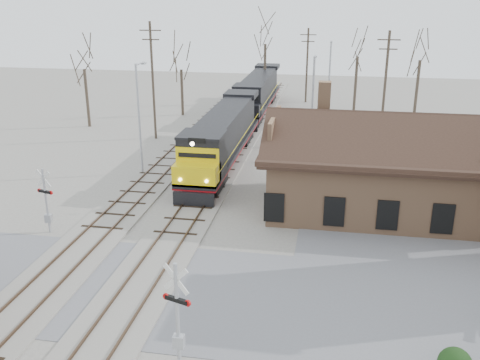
# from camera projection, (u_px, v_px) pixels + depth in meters

# --- Properties ---
(ground) EXTENTS (140.00, 140.00, 0.00)m
(ground) POSITION_uv_depth(u_px,v_px,m) (139.00, 288.00, 25.38)
(ground) COLOR #9B968C
(ground) RESTS_ON ground
(road) EXTENTS (60.00, 9.00, 0.03)m
(road) POSITION_uv_depth(u_px,v_px,m) (139.00, 288.00, 25.38)
(road) COLOR slate
(road) RESTS_ON ground
(track_main) EXTENTS (3.40, 90.00, 0.24)m
(track_main) POSITION_uv_depth(u_px,v_px,m) (210.00, 182.00, 39.28)
(track_main) COLOR #9B968C
(track_main) RESTS_ON ground
(track_siding) EXTENTS (3.40, 90.00, 0.24)m
(track_siding) POSITION_uv_depth(u_px,v_px,m) (152.00, 179.00, 40.01)
(track_siding) COLOR #9B968C
(track_siding) RESTS_ON ground
(depot) EXTENTS (15.20, 9.31, 7.90)m
(depot) POSITION_uv_depth(u_px,v_px,m) (384.00, 174.00, 33.77)
(depot) COLOR #A17453
(depot) RESTS_ON ground
(locomotive_lead) EXTENTS (2.93, 19.65, 4.36)m
(locomotive_lead) POSITION_uv_depth(u_px,v_px,m) (222.00, 137.00, 42.66)
(locomotive_lead) COLOR black
(locomotive_lead) RESTS_ON ground
(locomotive_trailing) EXTENTS (2.93, 19.65, 4.13)m
(locomotive_trailing) POSITION_uv_depth(u_px,v_px,m) (257.00, 93.00, 61.15)
(locomotive_trailing) COLOR black
(locomotive_trailing) RESTS_ON ground
(crossbuck_near) EXTENTS (1.17, 0.46, 4.24)m
(crossbuck_near) POSITION_uv_depth(u_px,v_px,m) (178.00, 318.00, 19.66)
(crossbuck_near) COLOR #A5A8AD
(crossbuck_near) RESTS_ON ground
(crossbuck_far) EXTENTS (1.10, 0.38, 3.92)m
(crossbuck_far) POSITION_uv_depth(u_px,v_px,m) (47.00, 203.00, 30.67)
(crossbuck_far) COLOR #A5A8AD
(crossbuck_far) RESTS_ON ground
(streetlight_a) EXTENTS (0.25, 2.04, 8.39)m
(streetlight_a) POSITION_uv_depth(u_px,v_px,m) (140.00, 113.00, 39.91)
(streetlight_a) COLOR #A5A8AD
(streetlight_a) RESTS_ON ground
(streetlight_b) EXTENTS (0.25, 2.04, 8.48)m
(streetlight_b) POSITION_uv_depth(u_px,v_px,m) (313.00, 103.00, 43.28)
(streetlight_b) COLOR #A5A8AD
(streetlight_b) RESTS_ON ground
(streetlight_c) EXTENTS (0.25, 2.04, 8.43)m
(streetlight_c) POSITION_uv_depth(u_px,v_px,m) (329.00, 77.00, 56.32)
(streetlight_c) COLOR #A5A8AD
(streetlight_c) RESTS_ON ground
(utility_pole_a) EXTENTS (2.00, 0.24, 10.80)m
(utility_pole_a) POSITION_uv_depth(u_px,v_px,m) (153.00, 79.00, 49.28)
(utility_pole_a) COLOR #382D23
(utility_pole_a) RESTS_ON ground
(utility_pole_b) EXTENTS (2.00, 0.24, 9.09)m
(utility_pole_b) POSITION_uv_depth(u_px,v_px,m) (307.00, 64.00, 66.29)
(utility_pole_b) COLOR #382D23
(utility_pole_b) RESTS_ON ground
(utility_pole_c) EXTENTS (2.00, 0.24, 10.09)m
(utility_pole_c) POSITION_uv_depth(u_px,v_px,m) (385.00, 86.00, 48.16)
(utility_pole_c) COLOR #382D23
(utility_pole_c) RESTS_ON ground
(tree_a) EXTENTS (3.94, 3.94, 9.65)m
(tree_a) POSITION_uv_depth(u_px,v_px,m) (83.00, 59.00, 53.39)
(tree_a) COLOR #382D23
(tree_a) RESTS_ON ground
(tree_b) EXTENTS (3.41, 3.41, 8.36)m
(tree_b) POSITION_uv_depth(u_px,v_px,m) (181.00, 62.00, 58.82)
(tree_b) COLOR #382D23
(tree_b) RESTS_ON ground
(tree_c) EXTENTS (4.82, 4.82, 11.80)m
(tree_c) POSITION_uv_depth(u_px,v_px,m) (265.00, 34.00, 64.67)
(tree_c) COLOR #382D23
(tree_c) RESTS_ON ground
(tree_d) EXTENTS (4.25, 4.25, 10.41)m
(tree_d) POSITION_uv_depth(u_px,v_px,m) (358.00, 47.00, 59.60)
(tree_d) COLOR #382D23
(tree_d) RESTS_ON ground
(tree_e) EXTENTS (4.38, 4.38, 10.73)m
(tree_e) POSITION_uv_depth(u_px,v_px,m) (421.00, 50.00, 54.91)
(tree_e) COLOR #382D23
(tree_e) RESTS_ON ground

